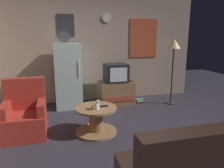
% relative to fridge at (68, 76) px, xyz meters
% --- Properties ---
extents(ground_plane, '(12.00, 12.00, 0.00)m').
position_rel_fridge_xyz_m(ground_plane, '(0.80, -1.99, -0.75)').
color(ground_plane, '#2D2833').
extents(wall_with_art, '(5.20, 0.12, 2.67)m').
position_rel_fridge_xyz_m(wall_with_art, '(0.81, 0.46, 0.58)').
color(wall_with_art, tan).
rests_on(wall_with_art, ground_plane).
extents(fridge, '(0.60, 0.62, 1.77)m').
position_rel_fridge_xyz_m(fridge, '(0.00, 0.00, 0.00)').
color(fridge, silver).
rests_on(fridge, ground_plane).
extents(tv_stand, '(0.84, 0.53, 0.56)m').
position_rel_fridge_xyz_m(tv_stand, '(1.16, -0.07, -0.48)').
color(tv_stand, '#8E6642').
rests_on(tv_stand, ground_plane).
extents(crt_tv, '(0.54, 0.51, 0.44)m').
position_rel_fridge_xyz_m(crt_tv, '(1.14, -0.07, 0.02)').
color(crt_tv, black).
rests_on(crt_tv, tv_stand).
extents(standing_lamp, '(0.32, 0.32, 1.59)m').
position_rel_fridge_xyz_m(standing_lamp, '(2.47, -0.42, 0.60)').
color(standing_lamp, '#332D28').
rests_on(standing_lamp, ground_plane).
extents(coffee_table, '(0.72, 0.72, 0.47)m').
position_rel_fridge_xyz_m(coffee_table, '(0.36, -1.56, -0.52)').
color(coffee_table, '#8E6642').
rests_on(coffee_table, ground_plane).
extents(wine_glass, '(0.05, 0.05, 0.15)m').
position_rel_fridge_xyz_m(wine_glass, '(0.38, -1.65, -0.21)').
color(wine_glass, silver).
rests_on(wine_glass, coffee_table).
extents(mug_ceramic_white, '(0.08, 0.08, 0.09)m').
position_rel_fridge_xyz_m(mug_ceramic_white, '(0.35, -1.67, -0.24)').
color(mug_ceramic_white, silver).
rests_on(mug_ceramic_white, coffee_table).
extents(mug_ceramic_tan, '(0.08, 0.08, 0.09)m').
position_rel_fridge_xyz_m(mug_ceramic_tan, '(0.30, -1.67, -0.24)').
color(mug_ceramic_tan, tan).
rests_on(mug_ceramic_tan, coffee_table).
extents(remote_control, '(0.15, 0.06, 0.02)m').
position_rel_fridge_xyz_m(remote_control, '(0.50, -1.57, -0.27)').
color(remote_control, black).
rests_on(remote_control, coffee_table).
extents(armchair, '(0.68, 0.68, 0.96)m').
position_rel_fridge_xyz_m(armchair, '(-0.82, -1.32, -0.42)').
color(armchair, '#A52D23').
rests_on(armchair, ground_plane).
extents(book_stack, '(0.22, 0.17, 0.10)m').
position_rel_fridge_xyz_m(book_stack, '(1.76, -0.15, -0.71)').
color(book_stack, '#4C93B1').
rests_on(book_stack, ground_plane).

